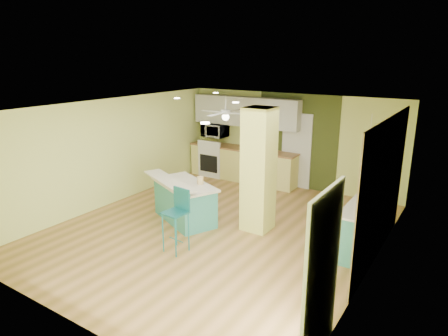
{
  "coord_description": "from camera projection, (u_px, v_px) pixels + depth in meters",
  "views": [
    {
      "loc": [
        4.22,
        -6.24,
        3.45
      ],
      "look_at": [
        -0.1,
        0.4,
        1.2
      ],
      "focal_mm": 32.0,
      "sensor_mm": 36.0,
      "label": 1
    }
  ],
  "objects": [
    {
      "name": "floor",
      "position": [
        218.0,
        230.0,
        8.19
      ],
      "size": [
        6.0,
        7.0,
        0.01
      ],
      "primitive_type": "cube",
      "color": "olive",
      "rests_on": "ground"
    },
    {
      "name": "stove",
      "position": [
        215.0,
        160.0,
        11.81
      ],
      "size": [
        0.76,
        0.66,
        1.08
      ],
      "color": "white",
      "rests_on": "floor"
    },
    {
      "name": "peninsula",
      "position": [
        184.0,
        201.0,
        8.52
      ],
      "size": [
        1.95,
        1.58,
        0.97
      ],
      "rotation": [
        0.0,
        0.0,
        -0.43
      ],
      "color": "teal",
      "rests_on": "floor"
    },
    {
      "name": "wall_left",
      "position": [
        112.0,
        152.0,
        9.42
      ],
      "size": [
        0.01,
        7.0,
        2.5
      ],
      "primitive_type": "cube",
      "color": "#DDEA7D",
      "rests_on": "floor"
    },
    {
      "name": "kitchen_run",
      "position": [
        243.0,
        164.0,
        11.32
      ],
      "size": [
        3.25,
        0.63,
        0.94
      ],
      "color": "#ECE37B",
      "rests_on": "floor"
    },
    {
      "name": "interior_door",
      "position": [
        296.0,
        151.0,
        10.6
      ],
      "size": [
        0.82,
        0.05,
        2.0
      ],
      "primitive_type": "cube",
      "color": "silver",
      "rests_on": "floor"
    },
    {
      "name": "olive_accent",
      "position": [
        297.0,
        141.0,
        10.55
      ],
      "size": [
        2.2,
        0.02,
        2.5
      ],
      "primitive_type": "cube",
      "color": "#3D481D",
      "rests_on": "floor"
    },
    {
      "name": "column",
      "position": [
        259.0,
        170.0,
        7.91
      ],
      "size": [
        0.55,
        0.55,
        2.5
      ],
      "primitive_type": "cube",
      "color": "#DEE168",
      "rests_on": "floor"
    },
    {
      "name": "bar_stool",
      "position": [
        178.0,
        210.0,
        7.13
      ],
      "size": [
        0.43,
        0.43,
        1.17
      ],
      "rotation": [
        0.0,
        0.0,
        -0.12
      ],
      "color": "#1C7480",
      "rests_on": "floor"
    },
    {
      "name": "canister",
      "position": [
        200.0,
        180.0,
        8.37
      ],
      "size": [
        0.14,
        0.14,
        0.16
      ],
      "primitive_type": "cylinder",
      "color": "gold",
      "rests_on": "peninsula"
    },
    {
      "name": "wall_right",
      "position": [
        376.0,
        200.0,
        6.27
      ],
      "size": [
        0.01,
        7.0,
        2.5
      ],
      "primitive_type": "cube",
      "color": "#DDEA7D",
      "rests_on": "floor"
    },
    {
      "name": "microwave",
      "position": [
        215.0,
        130.0,
        11.58
      ],
      "size": [
        0.7,
        0.48,
        0.39
      ],
      "primitive_type": "imported",
      "color": "white",
      "rests_on": "wall_back"
    },
    {
      "name": "french_door",
      "position": [
        322.0,
        277.0,
        4.49
      ],
      "size": [
        0.04,
        1.08,
        2.1
      ],
      "primitive_type": "cube",
      "color": "silver",
      "rests_on": "floor"
    },
    {
      "name": "fruit_bowl",
      "position": [
        256.0,
        149.0,
        10.95
      ],
      "size": [
        0.31,
        0.31,
        0.06
      ],
      "primitive_type": "imported",
      "rotation": [
        0.0,
        0.0,
        -0.22
      ],
      "color": "#3A2117",
      "rests_on": "kitchen_run"
    },
    {
      "name": "ceiling",
      "position": [
        217.0,
        107.0,
        7.5
      ],
      "size": [
        6.0,
        7.0,
        0.01
      ],
      "primitive_type": "cube",
      "color": "white",
      "rests_on": "wall_back"
    },
    {
      "name": "wall_back",
      "position": [
        291.0,
        140.0,
        10.67
      ],
      "size": [
        6.0,
        0.01,
        2.5
      ],
      "primitive_type": "cube",
      "color": "#DDEA7D",
      "rests_on": "floor"
    },
    {
      "name": "wall_decor",
      "position": [
        386.0,
        170.0,
        6.85
      ],
      "size": [
        0.03,
        0.9,
        0.7
      ],
      "primitive_type": "cube",
      "color": "brown",
      "rests_on": "wood_panel"
    },
    {
      "name": "ceiling_fan",
      "position": [
        226.0,
        113.0,
        9.81
      ],
      "size": [
        1.41,
        1.41,
        0.61
      ],
      "color": "white",
      "rests_on": "ceiling"
    },
    {
      "name": "pendant_lamp",
      "position": [
        369.0,
        149.0,
        6.88
      ],
      "size": [
        0.14,
        0.14,
        0.69
      ],
      "color": "white",
      "rests_on": "ceiling"
    },
    {
      "name": "wood_panel",
      "position": [
        383.0,
        190.0,
        6.76
      ],
      "size": [
        0.02,
        3.4,
        2.5
      ],
      "primitive_type": "cube",
      "color": "#856B4C",
      "rests_on": "floor"
    },
    {
      "name": "upper_cabinets",
      "position": [
        245.0,
        111.0,
        11.01
      ],
      "size": [
        3.2,
        0.34,
        0.8
      ],
      "primitive_type": "cube",
      "color": "silver",
      "rests_on": "wall_back"
    },
    {
      "name": "side_counter",
      "position": [
        361.0,
        230.0,
        7.11
      ],
      "size": [
        0.58,
        1.38,
        0.89
      ],
      "color": "teal",
      "rests_on": "floor"
    },
    {
      "name": "wall_front",
      "position": [
        62.0,
        237.0,
        5.02
      ],
      "size": [
        6.0,
        0.01,
        2.5
      ],
      "primitive_type": "cube",
      "color": "#DDEA7D",
      "rests_on": "floor"
    }
  ]
}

